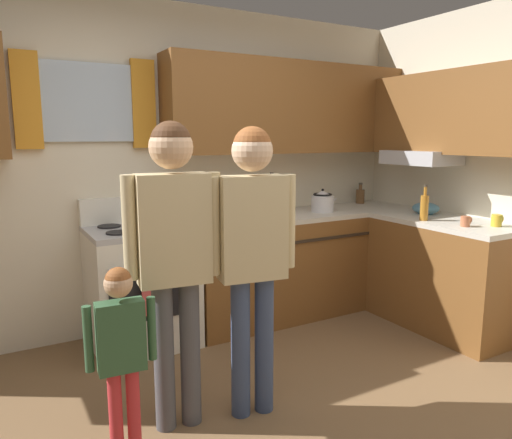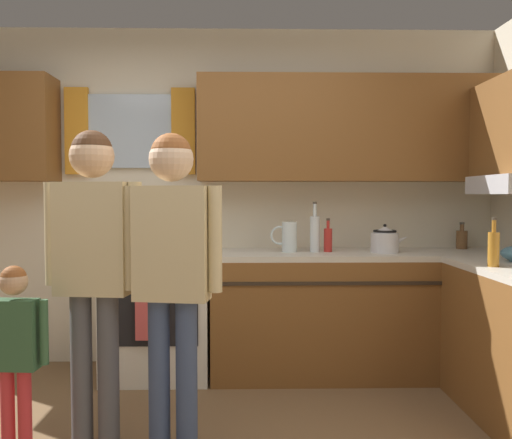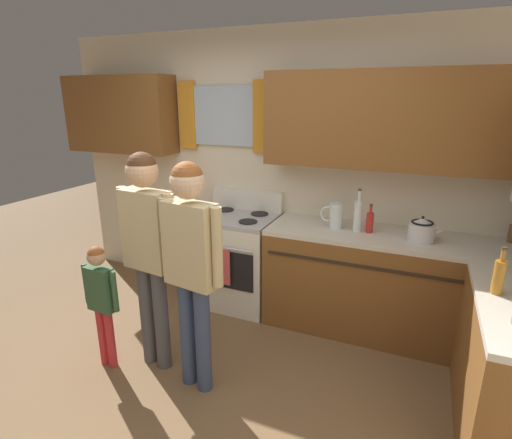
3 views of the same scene
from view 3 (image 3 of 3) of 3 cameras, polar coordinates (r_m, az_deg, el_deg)
name	(u,v)px [view 3 (image 3 of 3)]	position (r m, az deg, el deg)	size (l,w,h in m)	color
ground_plane	(174,414)	(2.95, -11.68, -25.60)	(12.00, 12.00, 0.00)	brown
back_wall_unit	(280,149)	(3.79, 3.51, 9.99)	(4.60, 0.42, 2.60)	beige
kitchen_counter_run	(429,310)	(3.34, 23.48, -11.80)	(2.18, 1.79, 0.90)	brown
stove_oven	(237,258)	(3.95, -2.74, -5.49)	(0.74, 0.67, 1.10)	silver
bottle_oil_amber	(499,276)	(2.69, 31.39, -6.91)	(0.06, 0.06, 0.29)	#B27223
bottle_sauce_red	(370,222)	(3.44, 15.94, -0.32)	(0.06, 0.06, 0.25)	red
bottle_tall_clear	(358,215)	(3.43, 14.35, 0.58)	(0.07, 0.07, 0.37)	silver
stovetop_kettle	(422,230)	(3.37, 22.60, -1.36)	(0.27, 0.20, 0.21)	silver
water_pitcher	(335,216)	(3.48, 11.23, 0.51)	(0.19, 0.11, 0.22)	silver
adult_holding_child	(148,238)	(2.92, -15.22, -2.58)	(0.51, 0.22, 1.64)	#4C4C51
adult_in_plaid	(191,253)	(2.63, -9.29, -4.77)	(0.50, 0.22, 1.62)	#38476B
small_child	(101,293)	(3.18, -21.29, -9.79)	(0.33, 0.13, 0.98)	red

